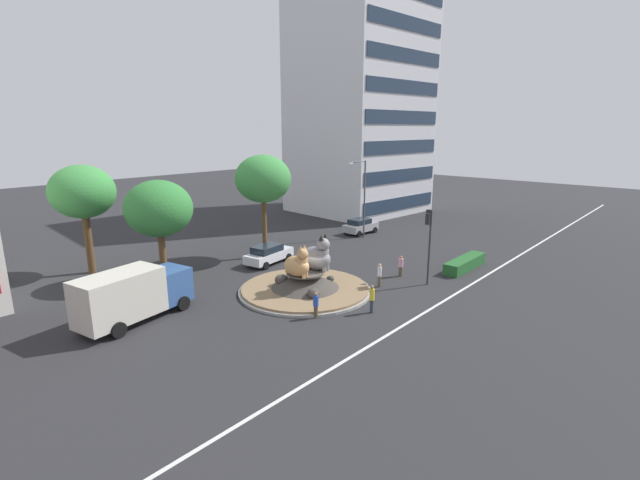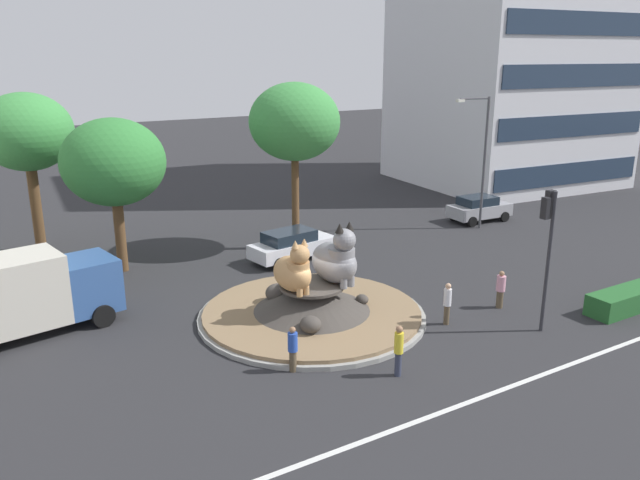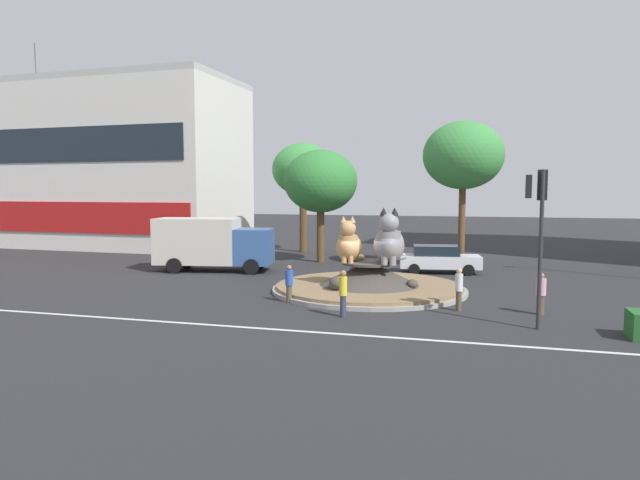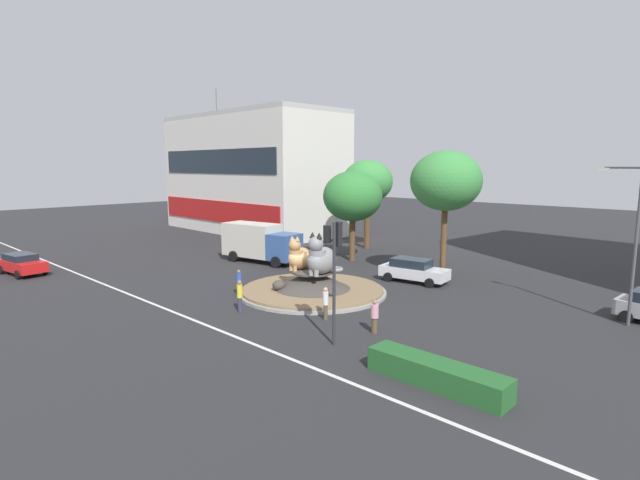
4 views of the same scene
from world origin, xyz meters
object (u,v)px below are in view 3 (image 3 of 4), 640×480
Objects in this scene: pedestrian_yellow_shirt at (343,292)px; broadleaf_tree_behind_island at (463,156)px; traffic_light_mast at (539,213)px; pedestrian_white_shirt at (459,288)px; cat_statue_grey at (389,243)px; pedestrian_pink_shirt at (541,293)px; hatchback_near_shophouse at (439,259)px; pedestrian_blue_shirt at (289,283)px; cat_statue_calico at (349,245)px; shophouse_block at (104,165)px; second_tree_near_tower at (321,182)px; third_tree_left at (303,170)px; delivery_box_truck at (212,243)px.

broadleaf_tree_behind_island is at bearing -176.55° from pedestrian_yellow_shirt.
pedestrian_white_shirt is (-2.66, 2.27, -3.09)m from traffic_light_mast.
pedestrian_white_shirt is (3.26, -3.05, -1.45)m from cat_statue_grey.
pedestrian_pink_shirt is at bearing -127.73° from pedestrian_white_shirt.
hatchback_near_shophouse is (1.89, 7.21, -1.55)m from cat_statue_grey.
traffic_light_mast is at bearing 103.08° from pedestrian_blue_shirt.
pedestrian_pink_shirt reaches higher than pedestrian_blue_shirt.
cat_statue_calico is 1.32× the size of pedestrian_white_shirt.
pedestrian_pink_shirt is (33.85, -19.48, -6.14)m from shophouse_block.
broadleaf_tree_behind_island reaches higher than second_tree_near_tower.
hatchback_near_shophouse is (5.70, 10.50, -0.02)m from pedestrian_blue_shirt.
pedestrian_blue_shirt reaches higher than hatchback_near_shophouse.
third_tree_left reaches higher than delivery_box_truck.
pedestrian_white_shirt is at bearing 23.85° from pedestrian_pink_shirt.
cat_statue_calico is 1.27× the size of pedestrian_yellow_shirt.
third_tree_left is at bearing -139.88° from pedestrian_yellow_shirt.
cat_statue_grey reaches higher than delivery_box_truck.
hatchback_near_shophouse is at bearing 20.51° from traffic_light_mast.
third_tree_left is at bearing 150.66° from broadleaf_tree_behind_island.
second_tree_near_tower is (-4.15, 10.09, 3.15)m from cat_statue_calico.
second_tree_near_tower reaches higher than hatchback_near_shophouse.
pedestrian_pink_shirt is at bearing -46.38° from second_tree_near_tower.
pedestrian_pink_shirt is (6.35, -2.92, -1.53)m from cat_statue_grey.
cat_statue_grey is 0.31× the size of broadleaf_tree_behind_island.
cat_statue_calico is 0.30× the size of second_tree_near_tower.
broadleaf_tree_behind_island is 6.41m from hatchback_near_shophouse.
delivery_box_truck is at bearing -119.23° from cat_statue_grey.
cat_statue_grey is 0.50× the size of traffic_light_mast.
cat_statue_grey is 32.44m from shophouse_block.
traffic_light_mast is at bearing -78.83° from broadleaf_tree_behind_island.
cat_statue_calico is 0.25× the size of broadleaf_tree_behind_island.
third_tree_left is at bearing 69.16° from delivery_box_truck.
pedestrian_pink_shirt is at bearing 63.31° from cat_statue_calico.
pedestrian_blue_shirt is 11.94m from hatchback_near_shophouse.
pedestrian_pink_shirt is 0.23× the size of delivery_box_truck.
third_tree_left reaches higher than pedestrian_white_shirt.
delivery_box_truck is at bearing -176.53° from hatchback_near_shophouse.
broadleaf_tree_behind_island is (5.03, 8.96, 4.64)m from cat_statue_calico.
cat_statue_grey is at bearing -29.24° from shophouse_block.
traffic_light_mast is at bearing -52.15° from second_tree_near_tower.
broadleaf_tree_behind_island reaches higher than traffic_light_mast.
cat_statue_calico is at bearing -98.67° from cat_statue_grey.
cat_statue_grey is (1.93, -0.03, 0.15)m from cat_statue_calico.
cat_statue_calico is 0.27× the size of third_tree_left.
shophouse_block is 31.45m from hatchback_near_shophouse.
cat_statue_calico is 0.47× the size of hatchback_near_shophouse.
broadleaf_tree_behind_island reaches higher than pedestrian_yellow_shirt.
pedestrian_pink_shirt is (8.28, -2.95, -1.38)m from cat_statue_calico.
second_tree_near_tower reaches higher than pedestrian_yellow_shirt.
pedestrian_yellow_shirt is at bearing -105.78° from broadleaf_tree_behind_island.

